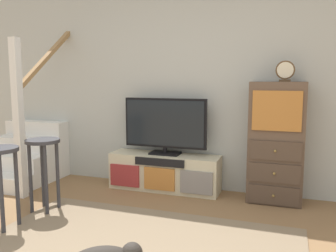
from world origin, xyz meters
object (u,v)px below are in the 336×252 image
desk_clock (285,71)px  side_cabinet (276,143)px  bar_stool_far (43,158)px  bar_stool_near (0,169)px  media_console (165,172)px  television (165,125)px

desk_clock → side_cabinet: bearing=166.7°
desk_clock → bar_stool_far: desk_clock is taller
bar_stool_near → bar_stool_far: same height
bar_stool_far → media_console: bearing=48.6°
media_console → bar_stool_near: 1.87m
television → side_cabinet: side_cabinet is taller
television → bar_stool_far: television is taller
media_console → television: (0.00, 0.02, 0.58)m
media_console → bar_stool_far: bearing=-131.4°
media_console → side_cabinet: (1.29, 0.01, 0.44)m
bar_stool_far → bar_stool_near: bearing=-99.8°
side_cabinet → bar_stool_near: bearing=-146.1°
media_console → television: 0.58m
desk_clock → bar_stool_near: 2.95m
television → bar_stool_near: bearing=-123.0°
bar_stool_near → bar_stool_far: (0.08, 0.48, -0.00)m
media_console → bar_stool_near: bearing=-123.4°
bar_stool_near → desk_clock: bearing=33.0°
side_cabinet → bar_stool_far: (-2.22, -1.06, -0.11)m
side_cabinet → bar_stool_far: side_cabinet is taller
television → desk_clock: bearing=-1.2°
desk_clock → bar_stool_near: (-2.36, -1.53, -0.88)m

